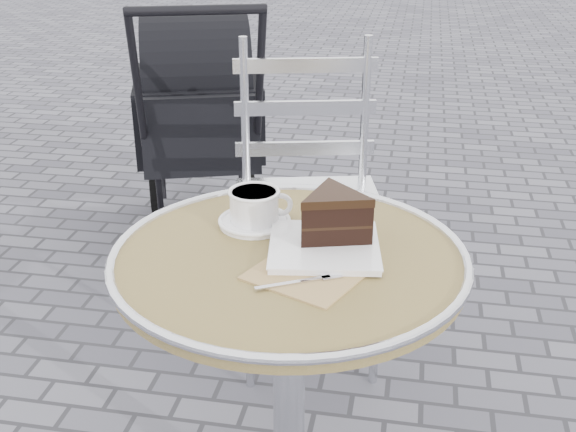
% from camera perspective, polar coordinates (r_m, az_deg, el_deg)
% --- Properties ---
extents(cafe_table, '(0.72, 0.72, 0.74)m').
position_cam_1_polar(cafe_table, '(1.52, 0.09, -8.54)').
color(cafe_table, silver).
rests_on(cafe_table, ground).
extents(cappuccino_set, '(0.18, 0.15, 0.08)m').
position_cam_1_polar(cappuccino_set, '(1.55, -2.60, 0.51)').
color(cappuccino_set, white).
rests_on(cappuccino_set, cafe_table).
extents(cake_plate_set, '(0.27, 0.35, 0.12)m').
position_cam_1_polar(cake_plate_set, '(1.44, 3.47, -0.56)').
color(cake_plate_set, '#A6815B').
rests_on(cake_plate_set, cafe_table).
extents(bistro_chair, '(0.54, 0.54, 0.99)m').
position_cam_1_polar(bistro_chair, '(2.25, 1.50, 4.15)').
color(bistro_chair, silver).
rests_on(bistro_chair, ground).
extents(baby_stroller, '(0.76, 1.12, 1.07)m').
position_cam_1_polar(baby_stroller, '(3.05, -6.98, 6.91)').
color(baby_stroller, black).
rests_on(baby_stroller, ground).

